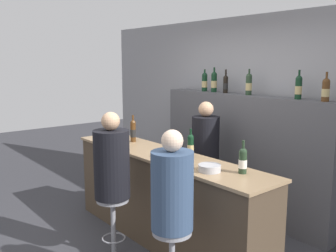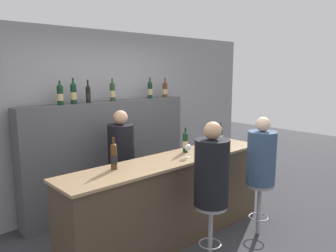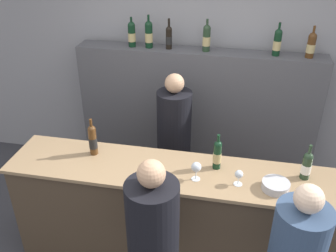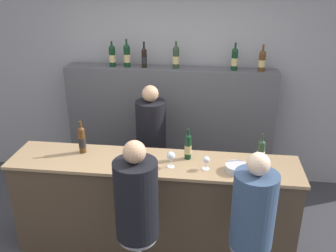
{
  "view_description": "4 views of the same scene",
  "coord_description": "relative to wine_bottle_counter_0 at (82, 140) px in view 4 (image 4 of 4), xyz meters",
  "views": [
    {
      "loc": [
        3.09,
        -2.21,
        2.0
      ],
      "look_at": [
        0.18,
        0.18,
        1.35
      ],
      "focal_mm": 40.0,
      "sensor_mm": 36.0,
      "label": 1
    },
    {
      "loc": [
        -2.53,
        -2.42,
        2.03
      ],
      "look_at": [
        -0.14,
        0.18,
        1.42
      ],
      "focal_mm": 35.0,
      "sensor_mm": 36.0,
      "label": 2
    },
    {
      "loc": [
        0.43,
        -2.15,
        2.81
      ],
      "look_at": [
        -0.05,
        0.2,
        1.45
      ],
      "focal_mm": 40.0,
      "sensor_mm": 36.0,
      "label": 3
    },
    {
      "loc": [
        0.53,
        -2.85,
        2.74
      ],
      "look_at": [
        0.13,
        0.36,
        1.35
      ],
      "focal_mm": 40.0,
      "sensor_mm": 36.0,
      "label": 4
    }
  ],
  "objects": [
    {
      "name": "bar_counter",
      "position": [
        0.73,
        -0.1,
        -0.65
      ],
      "size": [
        2.79,
        0.57,
        1.01
      ],
      "color": "#473828",
      "rests_on": "ground_plane"
    },
    {
      "name": "wall_back",
      "position": [
        0.73,
        1.45,
        0.15
      ],
      "size": [
        6.4,
        0.05,
        2.6
      ],
      "color": "gray",
      "rests_on": "ground_plane"
    },
    {
      "name": "back_bar_cabinet",
      "position": [
        0.73,
        1.23,
        -0.36
      ],
      "size": [
        2.62,
        0.28,
        1.58
      ],
      "color": "#4C4C51",
      "rests_on": "ground_plane"
    },
    {
      "name": "guest_seated_left",
      "position": [
        0.69,
        -0.73,
        -0.13
      ],
      "size": [
        0.36,
        0.36,
        0.87
      ],
      "color": "black",
      "rests_on": "bar_stool_left"
    },
    {
      "name": "bartender",
      "position": [
        0.57,
        0.7,
        -0.46
      ],
      "size": [
        0.35,
        0.35,
        1.52
      ],
      "color": "black",
      "rests_on": "ground_plane"
    },
    {
      "name": "wine_bottle_counter_0",
      "position": [
        0.0,
        0.0,
        0.0
      ],
      "size": [
        0.07,
        0.07,
        0.34
      ],
      "color": "#4C2D14",
      "rests_on": "bar_counter"
    },
    {
      "name": "wine_bottle_backbar_0",
      "position": [
        0.01,
        1.23,
        0.56
      ],
      "size": [
        0.08,
        0.08,
        0.31
      ],
      "color": "black",
      "rests_on": "back_bar_cabinet"
    },
    {
      "name": "bar_stool_left",
      "position": [
        0.69,
        -0.73,
        -0.65
      ],
      "size": [
        0.33,
        0.33,
        0.65
      ],
      "color": "gray",
      "rests_on": "ground_plane"
    },
    {
      "name": "wine_bottle_counter_1",
      "position": [
        1.05,
        -0.0,
        -0.01
      ],
      "size": [
        0.07,
        0.07,
        0.31
      ],
      "color": "black",
      "rests_on": "bar_counter"
    },
    {
      "name": "metal_bowl",
      "position": [
        1.51,
        -0.19,
        -0.11
      ],
      "size": [
        0.21,
        0.21,
        0.06
      ],
      "color": "#B7B7BC",
      "rests_on": "bar_counter"
    },
    {
      "name": "wine_bottle_backbar_5",
      "position": [
        1.82,
        1.23,
        0.56
      ],
      "size": [
        0.08,
        0.08,
        0.31
      ],
      "color": "#4C2D14",
      "rests_on": "back_bar_cabinet"
    },
    {
      "name": "wine_glass_0",
      "position": [
        0.91,
        -0.18,
        -0.03
      ],
      "size": [
        0.08,
        0.08,
        0.16
      ],
      "color": "silver",
      "rests_on": "bar_counter"
    },
    {
      "name": "wine_bottle_backbar_1",
      "position": [
        0.2,
        1.23,
        0.57
      ],
      "size": [
        0.08,
        0.08,
        0.34
      ],
      "color": "black",
      "rests_on": "back_bar_cabinet"
    },
    {
      "name": "wine_bottle_counter_2",
      "position": [
        1.74,
        0.0,
        -0.02
      ],
      "size": [
        0.08,
        0.08,
        0.3
      ],
      "color": "#233823",
      "rests_on": "bar_counter"
    },
    {
      "name": "wine_bottle_backbar_3",
      "position": [
        0.8,
        1.23,
        0.57
      ],
      "size": [
        0.08,
        0.08,
        0.33
      ],
      "color": "#233823",
      "rests_on": "back_bar_cabinet"
    },
    {
      "name": "wine_glass_1",
      "position": [
        1.23,
        -0.18,
        -0.05
      ],
      "size": [
        0.07,
        0.07,
        0.13
      ],
      "color": "silver",
      "rests_on": "bar_counter"
    },
    {
      "name": "guest_seated_right",
      "position": [
        1.62,
        -0.73,
        -0.15
      ],
      "size": [
        0.34,
        0.34,
        0.83
      ],
      "color": "#334766",
      "rests_on": "bar_stool_right"
    },
    {
      "name": "wine_bottle_backbar_4",
      "position": [
        1.5,
        1.23,
        0.57
      ],
      "size": [
        0.08,
        0.08,
        0.33
      ],
      "color": "black",
      "rests_on": "back_bar_cabinet"
    },
    {
      "name": "wine_bottle_backbar_2",
      "position": [
        0.41,
        1.23,
        0.55
      ],
      "size": [
        0.07,
        0.07,
        0.31
      ],
      "color": "black",
      "rests_on": "back_bar_cabinet"
    }
  ]
}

